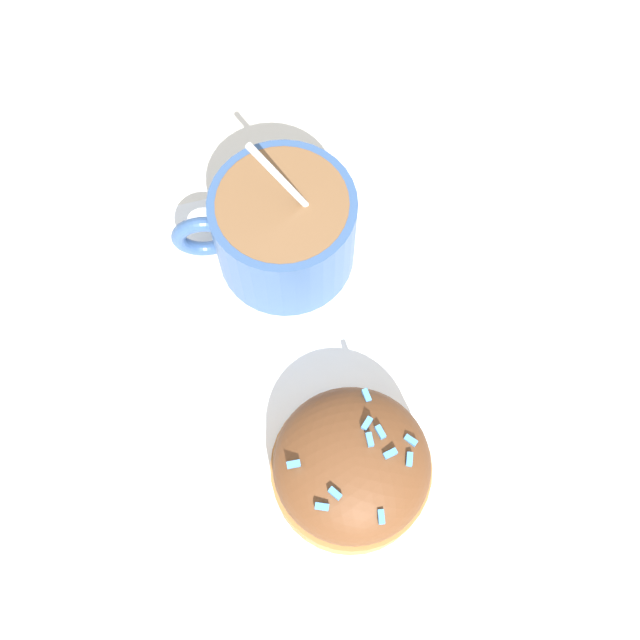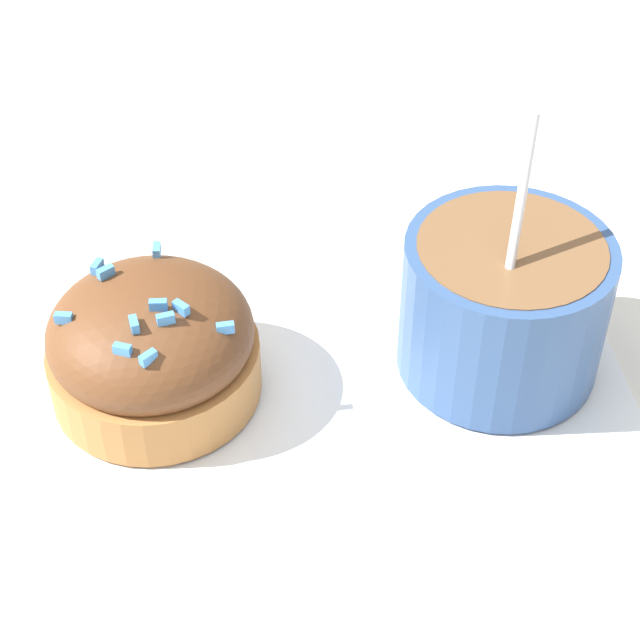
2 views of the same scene
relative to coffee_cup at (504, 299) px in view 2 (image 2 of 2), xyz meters
The scene contains 4 objects.
ground_plane 0.09m from the coffee_cup, 10.79° to the left, with size 3.00×3.00×0.00m, color silver.
paper_napkin 0.08m from the coffee_cup, 10.79° to the left, with size 0.28×0.29×0.00m.
coffee_cup is the anchor object (origin of this frame).
frosted_pastry 0.15m from the coffee_cup, ahead, with size 0.09×0.09×0.06m.
Camera 2 is at (0.01, 0.33, 0.33)m, focal length 60.00 mm.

